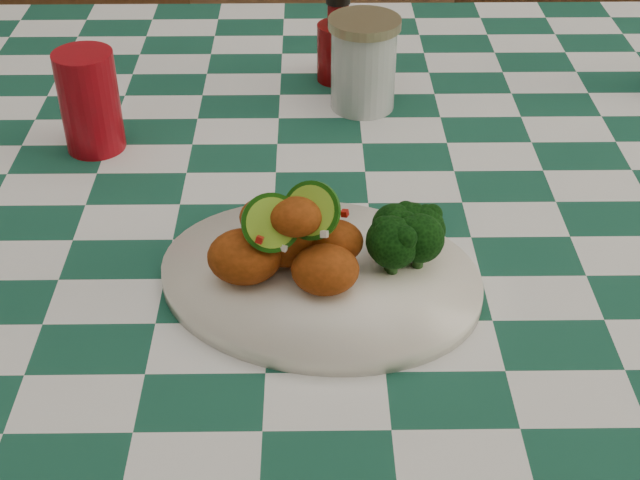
{
  "coord_description": "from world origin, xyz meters",
  "views": [
    {
      "loc": [
        -0.06,
        -0.87,
        1.32
      ],
      "look_at": [
        -0.05,
        -0.21,
        0.84
      ],
      "focal_mm": 50.0,
      "sensor_mm": 36.0,
      "label": 1
    }
  ],
  "objects_px": {
    "dining_table": "(357,410)",
    "mason_jar": "(364,64)",
    "wooden_chair_left": "(118,122)",
    "plate": "(320,279)",
    "wooden_chair_right": "(555,112)",
    "fried_chicken_pile": "(296,236)",
    "ketchup_bottle": "(338,37)",
    "red_tumbler": "(90,102)"
  },
  "relations": [
    {
      "from": "dining_table",
      "to": "mason_jar",
      "type": "xyz_separation_m",
      "value": [
        0.0,
        0.16,
        0.45
      ]
    },
    {
      "from": "mason_jar",
      "to": "wooden_chair_left",
      "type": "height_order",
      "value": "wooden_chair_left"
    },
    {
      "from": "plate",
      "to": "wooden_chair_right",
      "type": "relative_size",
      "value": 0.31
    },
    {
      "from": "dining_table",
      "to": "wooden_chair_right",
      "type": "bearing_deg",
      "value": 58.51
    },
    {
      "from": "wooden_chair_left",
      "to": "wooden_chair_right",
      "type": "height_order",
      "value": "wooden_chair_right"
    },
    {
      "from": "plate",
      "to": "wooden_chair_right",
      "type": "height_order",
      "value": "wooden_chair_right"
    },
    {
      "from": "fried_chicken_pile",
      "to": "ketchup_bottle",
      "type": "distance_m",
      "value": 0.45
    },
    {
      "from": "fried_chicken_pile",
      "to": "ketchup_bottle",
      "type": "xyz_separation_m",
      "value": [
        0.05,
        0.45,
        0.0
      ]
    },
    {
      "from": "dining_table",
      "to": "fried_chicken_pile",
      "type": "relative_size",
      "value": 12.73
    },
    {
      "from": "plate",
      "to": "dining_table",
      "type": "bearing_deg",
      "value": 75.34
    },
    {
      "from": "fried_chicken_pile",
      "to": "wooden_chair_right",
      "type": "relative_size",
      "value": 0.13
    },
    {
      "from": "fried_chicken_pile",
      "to": "mason_jar",
      "type": "bearing_deg",
      "value": 77.64
    },
    {
      "from": "plate",
      "to": "red_tumbler",
      "type": "relative_size",
      "value": 2.54
    },
    {
      "from": "plate",
      "to": "wooden_chair_right",
      "type": "distance_m",
      "value": 1.05
    },
    {
      "from": "dining_table",
      "to": "mason_jar",
      "type": "height_order",
      "value": "mason_jar"
    },
    {
      "from": "dining_table",
      "to": "mason_jar",
      "type": "distance_m",
      "value": 0.48
    },
    {
      "from": "dining_table",
      "to": "red_tumbler",
      "type": "height_order",
      "value": "red_tumbler"
    },
    {
      "from": "plate",
      "to": "ketchup_bottle",
      "type": "xyz_separation_m",
      "value": [
        0.03,
        0.45,
        0.05
      ]
    },
    {
      "from": "wooden_chair_right",
      "to": "plate",
      "type": "bearing_deg",
      "value": -104.43
    },
    {
      "from": "mason_jar",
      "to": "wooden_chair_right",
      "type": "bearing_deg",
      "value": 51.59
    },
    {
      "from": "mason_jar",
      "to": "wooden_chair_right",
      "type": "height_order",
      "value": "wooden_chair_right"
    },
    {
      "from": "red_tumbler",
      "to": "wooden_chair_left",
      "type": "xyz_separation_m",
      "value": [
        -0.13,
        0.65,
        -0.38
      ]
    },
    {
      "from": "fried_chicken_pile",
      "to": "red_tumbler",
      "type": "distance_m",
      "value": 0.36
    },
    {
      "from": "ketchup_bottle",
      "to": "wooden_chair_left",
      "type": "relative_size",
      "value": 0.13
    },
    {
      "from": "dining_table",
      "to": "wooden_chair_right",
      "type": "distance_m",
      "value": 0.81
    },
    {
      "from": "dining_table",
      "to": "wooden_chair_left",
      "type": "relative_size",
      "value": 1.78
    },
    {
      "from": "dining_table",
      "to": "fried_chicken_pile",
      "type": "bearing_deg",
      "value": -110.09
    },
    {
      "from": "dining_table",
      "to": "wooden_chair_left",
      "type": "distance_m",
      "value": 0.85
    },
    {
      "from": "dining_table",
      "to": "ketchup_bottle",
      "type": "bearing_deg",
      "value": 96.0
    },
    {
      "from": "plate",
      "to": "fried_chicken_pile",
      "type": "distance_m",
      "value": 0.06
    },
    {
      "from": "red_tumbler",
      "to": "mason_jar",
      "type": "bearing_deg",
      "value": 17.36
    },
    {
      "from": "plate",
      "to": "wooden_chair_left",
      "type": "xyz_separation_m",
      "value": [
        -0.39,
        0.92,
        -0.33
      ]
    },
    {
      "from": "wooden_chair_right",
      "to": "red_tumbler",
      "type": "bearing_deg",
      "value": -126.28
    },
    {
      "from": "red_tumbler",
      "to": "wooden_chair_right",
      "type": "relative_size",
      "value": 0.12
    },
    {
      "from": "dining_table",
      "to": "fried_chicken_pile",
      "type": "xyz_separation_m",
      "value": [
        -0.08,
        -0.21,
        0.45
      ]
    },
    {
      "from": "red_tumbler",
      "to": "mason_jar",
      "type": "relative_size",
      "value": 1.02
    },
    {
      "from": "ketchup_bottle",
      "to": "mason_jar",
      "type": "xyz_separation_m",
      "value": [
        0.03,
        -0.08,
        -0.0
      ]
    },
    {
      "from": "dining_table",
      "to": "plate",
      "type": "relative_size",
      "value": 5.39
    },
    {
      "from": "plate",
      "to": "ketchup_bottle",
      "type": "distance_m",
      "value": 0.45
    },
    {
      "from": "wooden_chair_left",
      "to": "mason_jar",
      "type": "bearing_deg",
      "value": -72.86
    },
    {
      "from": "ketchup_bottle",
      "to": "mason_jar",
      "type": "relative_size",
      "value": 1.04
    },
    {
      "from": "plate",
      "to": "mason_jar",
      "type": "distance_m",
      "value": 0.38
    }
  ]
}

